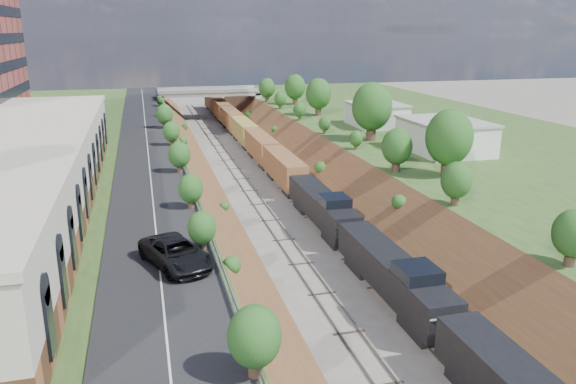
# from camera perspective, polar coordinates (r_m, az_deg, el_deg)

# --- Properties ---
(platform_left) EXTENTS (44.00, 180.00, 5.00)m
(platform_left) POSITION_cam_1_polar(r_m,az_deg,el_deg) (79.18, -26.62, 0.94)
(platform_left) COLOR #2D4C1F
(platform_left) RESTS_ON ground
(platform_right) EXTENTS (44.00, 180.00, 5.00)m
(platform_right) POSITION_cam_1_polar(r_m,az_deg,el_deg) (91.50, 18.11, 3.73)
(platform_right) COLOR #2D4C1F
(platform_right) RESTS_ON ground
(embankment_left) EXTENTS (10.00, 180.00, 10.00)m
(embankment_left) POSITION_cam_1_polar(r_m,az_deg,el_deg) (78.11, -10.47, 0.33)
(embankment_left) COLOR brown
(embankment_left) RESTS_ON ground
(embankment_right) EXTENTS (10.00, 180.00, 10.00)m
(embankment_right) POSITION_cam_1_polar(r_m,az_deg,el_deg) (82.47, 4.94, 1.39)
(embankment_right) COLOR brown
(embankment_right) RESTS_ON ground
(rail_left_track) EXTENTS (1.58, 180.00, 0.18)m
(rail_left_track) POSITION_cam_1_polar(r_m,az_deg,el_deg) (79.06, -4.40, 0.82)
(rail_left_track) COLOR gray
(rail_left_track) RESTS_ON ground
(rail_right_track) EXTENTS (1.58, 180.00, 0.18)m
(rail_right_track) POSITION_cam_1_polar(r_m,az_deg,el_deg) (80.10, -0.74, 1.07)
(rail_right_track) COLOR gray
(rail_right_track) RESTS_ON ground
(road) EXTENTS (8.00, 180.00, 0.10)m
(road) POSITION_cam_1_polar(r_m,az_deg,el_deg) (76.75, -14.01, 3.72)
(road) COLOR black
(road) RESTS_ON platform_left
(guardrail) EXTENTS (0.10, 171.00, 0.70)m
(guardrail) POSITION_cam_1_polar(r_m,az_deg,el_deg) (76.58, -10.96, 4.27)
(guardrail) COLOR #99999E
(guardrail) RESTS_ON platform_left
(commercial_building) EXTENTS (14.30, 62.30, 7.00)m
(commercial_building) POSITION_cam_1_polar(r_m,az_deg,el_deg) (55.84, -26.70, 1.51)
(commercial_building) COLOR brown
(commercial_building) RESTS_ON platform_left
(overpass) EXTENTS (24.50, 8.30, 7.40)m
(overpass) POSITION_cam_1_polar(r_m,az_deg,el_deg) (138.92, -8.06, 9.41)
(overpass) COLOR gray
(overpass) RESTS_ON ground
(white_building_near) EXTENTS (9.00, 12.00, 4.00)m
(white_building_near) POSITION_cam_1_polar(r_m,az_deg,el_deg) (79.05, 15.64, 5.40)
(white_building_near) COLOR silver
(white_building_near) RESTS_ON platform_right
(white_building_far) EXTENTS (8.00, 10.00, 3.60)m
(white_building_far) POSITION_cam_1_polar(r_m,az_deg,el_deg) (98.24, 8.97, 7.70)
(white_building_far) COLOR silver
(white_building_far) RESTS_ON platform_right
(tree_right_large) EXTENTS (5.25, 5.25, 7.61)m
(tree_right_large) POSITION_cam_1_polar(r_m,az_deg,el_deg) (65.21, 16.05, 5.31)
(tree_right_large) COLOR #473323
(tree_right_large) RESTS_ON platform_right
(tree_left_crest) EXTENTS (2.45, 2.45, 3.55)m
(tree_left_crest) POSITION_cam_1_polar(r_m,az_deg,el_deg) (37.98, -7.38, -5.53)
(tree_left_crest) COLOR #473323
(tree_left_crest) RESTS_ON platform_left
(freight_train) EXTENTS (2.88, 147.36, 4.55)m
(freight_train) POSITION_cam_1_polar(r_m,az_deg,el_deg) (91.39, -2.63, 4.51)
(freight_train) COLOR black
(freight_train) RESTS_ON ground
(suv) EXTENTS (5.52, 7.60, 1.92)m
(suv) POSITION_cam_1_polar(r_m,az_deg,el_deg) (40.01, -11.31, -6.08)
(suv) COLOR black
(suv) RESTS_ON road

